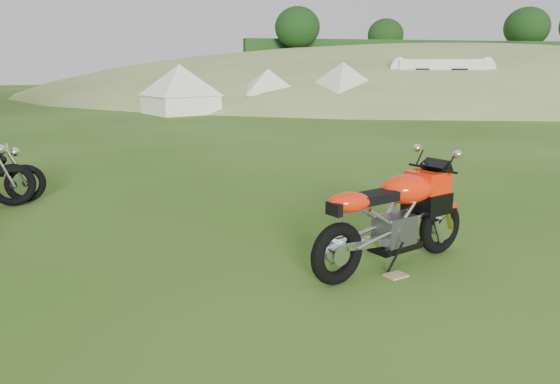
{
  "coord_description": "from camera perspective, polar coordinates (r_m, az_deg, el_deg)",
  "views": [
    {
      "loc": [
        -1.69,
        -6.04,
        2.18
      ],
      "look_at": [
        -0.19,
        0.4,
        0.63
      ],
      "focal_mm": 35.0,
      "sensor_mm": 36.0,
      "label": 1
    }
  ],
  "objects": [
    {
      "name": "hillside",
      "position": [
        52.77,
        16.31,
        10.28
      ],
      "size": [
        80.0,
        64.0,
        8.0
      ],
      "primitive_type": "ellipsoid",
      "color": "olive",
      "rests_on": "ground"
    },
    {
      "name": "tent_left",
      "position": [
        25.52,
        -10.41,
        10.71
      ],
      "size": [
        3.58,
        3.58,
        2.37
      ],
      "primitive_type": null,
      "rotation": [
        0.0,
        0.0,
        0.4
      ],
      "color": "white",
      "rests_on": "ground"
    },
    {
      "name": "plywood_board",
      "position": [
        5.96,
        11.99,
        -8.51
      ],
      "size": [
        0.26,
        0.24,
        0.02
      ],
      "primitive_type": "cube",
      "rotation": [
        0.0,
        0.0,
        0.32
      ],
      "color": "tan",
      "rests_on": "ground"
    },
    {
      "name": "ground",
      "position": [
        6.64,
        2.36,
        -6.02
      ],
      "size": [
        120.0,
        120.0,
        0.0
      ],
      "primitive_type": "plane",
      "color": "#294B10",
      "rests_on": "ground"
    },
    {
      "name": "hedgerow",
      "position": [
        52.77,
        16.31,
        10.28
      ],
      "size": [
        36.0,
        1.2,
        8.6
      ],
      "primitive_type": null,
      "color": "black",
      "rests_on": "ground"
    },
    {
      "name": "caravan",
      "position": [
        30.34,
        16.21,
        10.9
      ],
      "size": [
        5.85,
        4.01,
        2.51
      ],
      "primitive_type": null,
      "rotation": [
        0.0,
        0.0,
        -0.33
      ],
      "color": "silver",
      "rests_on": "ground"
    },
    {
      "name": "tent_mid",
      "position": [
        27.29,
        -1.26,
        10.91
      ],
      "size": [
        2.6,
        2.6,
        2.22
      ],
      "primitive_type": null,
      "rotation": [
        0.0,
        0.0,
        0.02
      ],
      "color": "silver",
      "rests_on": "ground"
    },
    {
      "name": "tent_right",
      "position": [
        26.99,
        6.57,
        11.03
      ],
      "size": [
        3.6,
        3.6,
        2.43
      ],
      "primitive_type": null,
      "rotation": [
        0.0,
        0.0,
        0.35
      ],
      "color": "silver",
      "rests_on": "ground"
    },
    {
      "name": "sport_motorcycle",
      "position": [
        6.02,
        11.81,
        -1.93
      ],
      "size": [
        2.19,
        1.32,
        1.29
      ],
      "primitive_type": null,
      "rotation": [
        0.0,
        0.0,
        0.4
      ],
      "color": "red",
      "rests_on": "ground"
    }
  ]
}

